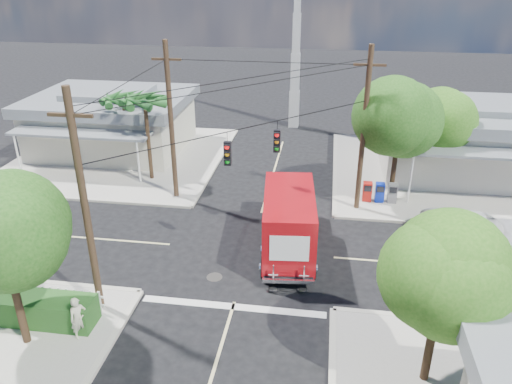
# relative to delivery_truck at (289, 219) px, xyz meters

# --- Properties ---
(ground) EXTENTS (120.00, 120.00, 0.00)m
(ground) POSITION_rel_delivery_truck_xyz_m (-1.77, -0.53, -1.61)
(ground) COLOR black
(ground) RESTS_ON ground
(sidewalk_ne) EXTENTS (14.12, 14.12, 0.14)m
(sidewalk_ne) POSITION_rel_delivery_truck_xyz_m (9.11, 10.35, -1.54)
(sidewalk_ne) COLOR #A6A196
(sidewalk_ne) RESTS_ON ground
(sidewalk_nw) EXTENTS (14.12, 14.12, 0.14)m
(sidewalk_nw) POSITION_rel_delivery_truck_xyz_m (-12.65, 10.35, -1.54)
(sidewalk_nw) COLOR #A6A196
(sidewalk_nw) RESTS_ON ground
(road_markings) EXTENTS (32.00, 32.00, 0.01)m
(road_markings) POSITION_rel_delivery_truck_xyz_m (-1.77, -2.01, -1.61)
(road_markings) COLOR beige
(road_markings) RESTS_ON ground
(building_ne) EXTENTS (11.80, 10.20, 4.50)m
(building_ne) POSITION_rel_delivery_truck_xyz_m (10.73, 11.43, 0.71)
(building_ne) COLOR silver
(building_ne) RESTS_ON sidewalk_ne
(building_nw) EXTENTS (10.80, 10.20, 4.30)m
(building_nw) POSITION_rel_delivery_truck_xyz_m (-13.77, 11.93, 0.61)
(building_nw) COLOR beige
(building_nw) RESTS_ON sidewalk_nw
(radio_tower) EXTENTS (0.80, 0.80, 17.00)m
(radio_tower) POSITION_rel_delivery_truck_xyz_m (-1.27, 19.47, 4.03)
(radio_tower) COLOR silver
(radio_tower) RESTS_ON ground
(tree_sw_front) EXTENTS (3.88, 3.78, 6.03)m
(tree_sw_front) POSITION_rel_delivery_truck_xyz_m (-8.76, -8.08, 2.72)
(tree_sw_front) COLOR #422D1C
(tree_sw_front) RESTS_ON sidewalk_sw
(tree_ne_front) EXTENTS (4.21, 4.14, 6.66)m
(tree_ne_front) POSITION_rel_delivery_truck_xyz_m (5.44, 6.22, 3.16)
(tree_ne_front) COLOR #422D1C
(tree_ne_front) RESTS_ON sidewalk_ne
(tree_ne_back) EXTENTS (3.77, 3.66, 5.82)m
(tree_ne_back) POSITION_rel_delivery_truck_xyz_m (8.04, 8.42, 2.58)
(tree_ne_back) COLOR #422D1C
(tree_ne_back) RESTS_ON sidewalk_ne
(tree_se) EXTENTS (3.67, 3.54, 5.62)m
(tree_se) POSITION_rel_delivery_truck_xyz_m (5.24, -7.78, 2.43)
(tree_se) COLOR #422D1C
(tree_se) RESTS_ON sidewalk_se
(palm_nw_front) EXTENTS (3.01, 3.08, 5.59)m
(palm_nw_front) POSITION_rel_delivery_truck_xyz_m (-9.27, 6.97, 3.43)
(palm_nw_front) COLOR #422D1C
(palm_nw_front) RESTS_ON sidewalk_nw
(palm_nw_back) EXTENTS (3.01, 3.08, 5.19)m
(palm_nw_back) POSITION_rel_delivery_truck_xyz_m (-11.27, 8.47, 3.06)
(palm_nw_back) COLOR #422D1C
(palm_nw_back) RESTS_ON sidewalk_nw
(utility_poles) EXTENTS (12.00, 10.68, 9.00)m
(utility_poles) POSITION_rel_delivery_truck_xyz_m (-3.36, 1.07, 3.06)
(utility_poles) COLOR #473321
(utility_poles) RESTS_ON ground
(picket_fence) EXTENTS (5.94, 0.06, 1.00)m
(picket_fence) POSITION_rel_delivery_truck_xyz_m (-9.57, -6.13, -0.93)
(picket_fence) COLOR silver
(picket_fence) RESTS_ON sidewalk_sw
(hedge_sw) EXTENTS (6.20, 1.20, 1.10)m
(hedge_sw) POSITION_rel_delivery_truck_xyz_m (-9.77, -6.93, -0.92)
(hedge_sw) COLOR #264F1E
(hedge_sw) RESTS_ON sidewalk_sw
(vending_boxes) EXTENTS (1.90, 0.50, 1.10)m
(vending_boxes) POSITION_rel_delivery_truck_xyz_m (4.73, 5.67, -0.92)
(vending_boxes) COLOR #AB150F
(vending_boxes) RESTS_ON sidewalk_ne
(delivery_truck) EXTENTS (2.96, 7.50, 3.17)m
(delivery_truck) POSITION_rel_delivery_truck_xyz_m (0.00, 0.00, 0.00)
(delivery_truck) COLOR black
(delivery_truck) RESTS_ON ground
(parked_car) EXTENTS (5.83, 3.32, 1.53)m
(parked_car) POSITION_rel_delivery_truck_xyz_m (9.12, 1.77, -0.84)
(parked_car) COLOR silver
(parked_car) RESTS_ON ground
(pedestrian) EXTENTS (0.71, 0.73, 1.69)m
(pedestrian) POSITION_rel_delivery_truck_xyz_m (-6.91, -7.54, -0.63)
(pedestrian) COLOR beige
(pedestrian) RESTS_ON sidewalk_sw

